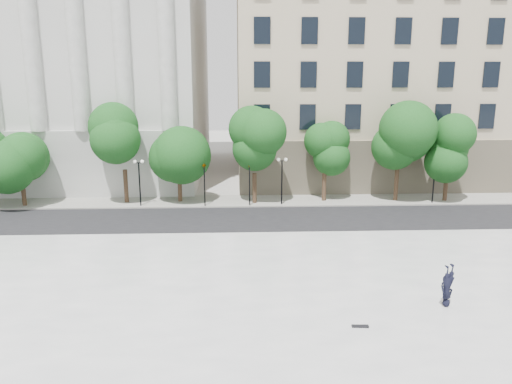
% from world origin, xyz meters
% --- Properties ---
extents(ground, '(160.00, 160.00, 0.00)m').
position_xyz_m(ground, '(0.00, 0.00, 0.00)').
color(ground, '#B2B0A9').
rests_on(ground, ground).
extents(plaza, '(44.00, 22.00, 0.45)m').
position_xyz_m(plaza, '(0.00, 3.00, 0.23)').
color(plaza, white).
rests_on(plaza, ground).
extents(street, '(60.00, 8.00, 0.02)m').
position_xyz_m(street, '(0.00, 18.00, 0.01)').
color(street, black).
rests_on(street, ground).
extents(far_sidewalk, '(60.00, 4.00, 0.12)m').
position_xyz_m(far_sidewalk, '(0.00, 24.00, 0.06)').
color(far_sidewalk, '#A4A197').
rests_on(far_sidewalk, ground).
extents(building_west, '(31.50, 27.65, 25.60)m').
position_xyz_m(building_west, '(-17.00, 38.57, 12.89)').
color(building_west, silver).
rests_on(building_west, ground).
extents(building_east, '(36.00, 26.15, 23.00)m').
position_xyz_m(building_east, '(20.00, 38.91, 11.14)').
color(building_east, '#B8A78C').
rests_on(building_east, ground).
extents(traffic_light_west, '(0.62, 1.65, 4.15)m').
position_xyz_m(traffic_light_west, '(-0.89, 22.30, 3.64)').
color(traffic_light_west, black).
rests_on(traffic_light_west, ground).
extents(traffic_light_east, '(0.96, 1.57, 4.13)m').
position_xyz_m(traffic_light_east, '(2.81, 22.30, 3.62)').
color(traffic_light_east, black).
rests_on(traffic_light_east, ground).
extents(person_lying, '(1.53, 2.11, 0.54)m').
position_xyz_m(person_lying, '(11.23, 2.80, 0.72)').
color(person_lying, black).
rests_on(person_lying, plaza).
extents(skateboard, '(0.71, 0.22, 0.07)m').
position_xyz_m(skateboard, '(6.85, 1.02, 0.49)').
color(skateboard, black).
rests_on(skateboard, plaza).
extents(street_trees, '(43.65, 4.78, 7.56)m').
position_xyz_m(street_trees, '(0.60, 23.55, 4.95)').
color(street_trees, '#382619').
rests_on(street_trees, ground).
extents(lamp_posts, '(37.92, 0.28, 4.05)m').
position_xyz_m(lamp_posts, '(-0.24, 22.60, 2.80)').
color(lamp_posts, black).
rests_on(lamp_posts, ground).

